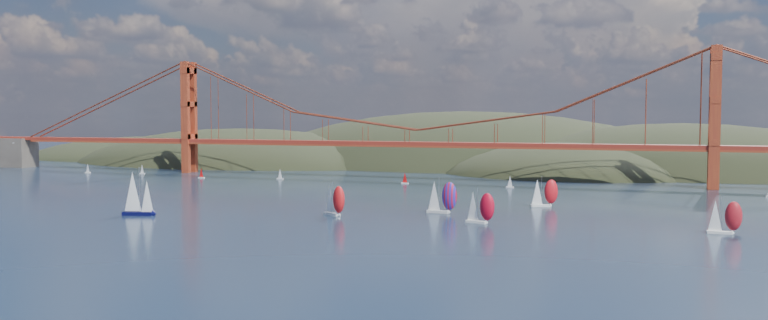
{
  "coord_description": "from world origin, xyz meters",
  "views": [
    {
      "loc": [
        103.64,
        -133.89,
        27.83
      ],
      "look_at": [
        18.3,
        90.0,
        13.95
      ],
      "focal_mm": 35.0,
      "sensor_mm": 36.0,
      "label": 1
    }
  ],
  "objects_px": {
    "racer_2": "(724,216)",
    "racer_rwb": "(441,196)",
    "sloop_navy": "(137,194)",
    "racer_0": "(334,200)",
    "racer_1": "(480,207)",
    "racer_3": "(544,192)"
  },
  "relations": [
    {
      "from": "racer_2",
      "to": "racer_rwb",
      "type": "bearing_deg",
      "value": 167.52
    },
    {
      "from": "sloop_navy",
      "to": "racer_2",
      "type": "bearing_deg",
      "value": -6.18
    },
    {
      "from": "racer_0",
      "to": "racer_rwb",
      "type": "bearing_deg",
      "value": 60.39
    },
    {
      "from": "sloop_navy",
      "to": "racer_0",
      "type": "bearing_deg",
      "value": 5.71
    },
    {
      "from": "racer_2",
      "to": "racer_rwb",
      "type": "xyz_separation_m",
      "value": [
        -73.57,
        12.85,
        0.69
      ]
    },
    {
      "from": "racer_0",
      "to": "racer_1",
      "type": "xyz_separation_m",
      "value": [
        41.94,
        -0.46,
        -0.23
      ]
    },
    {
      "from": "racer_0",
      "to": "racer_rwb",
      "type": "height_order",
      "value": "racer_rwb"
    },
    {
      "from": "racer_1",
      "to": "racer_rwb",
      "type": "bearing_deg",
      "value": 146.57
    },
    {
      "from": "sloop_navy",
      "to": "racer_0",
      "type": "xyz_separation_m",
      "value": [
        52.28,
        19.19,
        -1.48
      ]
    },
    {
      "from": "racer_rwb",
      "to": "racer_0",
      "type": "bearing_deg",
      "value": -146.66
    },
    {
      "from": "racer_2",
      "to": "racer_3",
      "type": "distance_m",
      "value": 62.17
    },
    {
      "from": "racer_rwb",
      "to": "racer_1",
      "type": "bearing_deg",
      "value": -44.36
    },
    {
      "from": "sloop_navy",
      "to": "racer_3",
      "type": "distance_m",
      "value": 120.9
    },
    {
      "from": "racer_1",
      "to": "racer_rwb",
      "type": "xyz_separation_m",
      "value": [
        -15.2,
        16.32,
        0.55
      ]
    },
    {
      "from": "sloop_navy",
      "to": "racer_1",
      "type": "distance_m",
      "value": 96.08
    },
    {
      "from": "racer_0",
      "to": "racer_1",
      "type": "bearing_deg",
      "value": 29.08
    },
    {
      "from": "racer_0",
      "to": "sloop_navy",
      "type": "bearing_deg",
      "value": -130.13
    },
    {
      "from": "sloop_navy",
      "to": "racer_0",
      "type": "height_order",
      "value": "sloop_navy"
    },
    {
      "from": "racer_3",
      "to": "racer_rwb",
      "type": "bearing_deg",
      "value": -155.12
    },
    {
      "from": "racer_3",
      "to": "racer_rwb",
      "type": "xyz_separation_m",
      "value": [
        -25.2,
        -26.21,
        0.37
      ]
    },
    {
      "from": "racer_rwb",
      "to": "sloop_navy",
      "type": "bearing_deg",
      "value": -153.41
    },
    {
      "from": "racer_0",
      "to": "racer_2",
      "type": "xyz_separation_m",
      "value": [
        100.3,
        3.01,
        -0.36
      ]
    }
  ]
}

